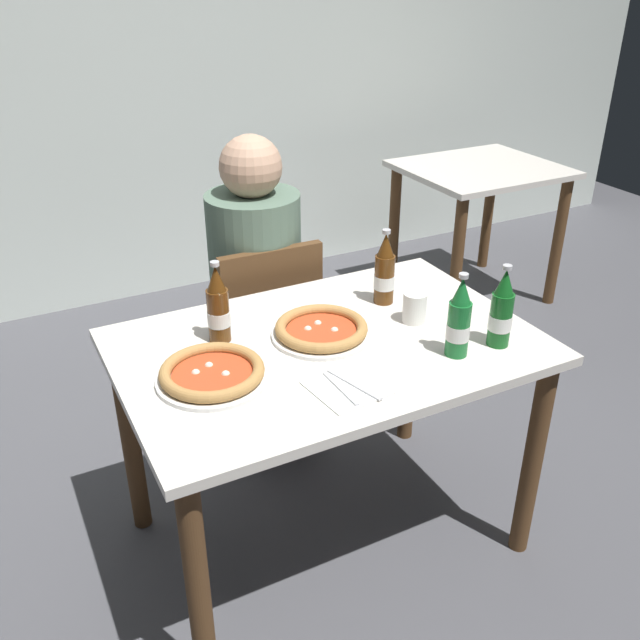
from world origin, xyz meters
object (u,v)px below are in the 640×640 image
Objects in this scene: dining_table_main at (328,376)px; napkin_with_cutlery at (348,387)px; pizza_marinara_far at (323,330)px; chair_behind_table at (263,330)px; beer_bottle_left at (385,272)px; beer_bottle_extra at (459,321)px; paper_cup at (415,307)px; beer_bottle_right at (218,308)px; beer_bottle_center at (501,312)px; dining_table_background at (478,195)px; diner_seated at (257,301)px; pizza_margherita_near at (212,373)px.

napkin_with_cutlery reaches higher than dining_table_main.
chair_behind_table is at bearing 85.83° from pizza_marinara_far.
beer_bottle_left is 0.38m from beer_bottle_extra.
beer_bottle_extra is 0.22m from paper_cup.
dining_table_main is at bearing -30.23° from beer_bottle_right.
beer_bottle_center is (0.38, -0.84, 0.37)m from chair_behind_table.
pizza_marinara_far is (-0.04, -0.57, 0.29)m from chair_behind_table.
beer_bottle_center and beer_bottle_right have the same top height.
beer_bottle_extra reaches higher than dining_table_background.
diner_seated is 0.65m from pizza_marinara_far.
dining_table_background is (1.60, 1.29, -0.04)m from dining_table_main.
beer_bottle_extra is at bearing -42.95° from pizza_marinara_far.
dining_table_background is at bearing 31.01° from beer_bottle_right.
chair_behind_table reaches higher than dining_table_background.
pizza_marinara_far is (-0.04, -0.62, 0.19)m from diner_seated.
pizza_marinara_far is at bearing 170.68° from paper_cup.
napkin_with_cutlery is (0.30, -0.20, -0.02)m from pizza_margherita_near.
beer_bottle_left is 0.55m from beer_bottle_right.
beer_bottle_left is (0.28, 0.11, 0.08)m from pizza_marinara_far.
beer_bottle_right is at bearing -122.41° from diner_seated.
chair_behind_table is at bearing 54.94° from beer_bottle_right.
pizza_margherita_near is at bearing -174.13° from dining_table_main.
pizza_margherita_near is at bearing -115.53° from beer_bottle_right.
chair_behind_table reaches higher than dining_table_main.
pizza_margherita_near is (-0.41, -0.65, 0.29)m from chair_behind_table.
beer_bottle_center is 0.80m from beer_bottle_right.
pizza_marinara_far is 0.31m from beer_bottle_right.
diner_seated is 1.51× the size of dining_table_background.
beer_bottle_right reaches higher than dining_table_main.
pizza_margherita_near and pizza_marinara_far have the same top height.
diner_seated is 0.92m from napkin_with_cutlery.
beer_bottle_extra is at bearing -91.51° from paper_cup.
dining_table_main is 0.66m from diner_seated.
dining_table_main is at bearing 87.22° from chair_behind_table.
chair_behind_table is at bearing 106.27° from beer_bottle_extra.
pizza_marinara_far reaches higher than dining_table_background.
pizza_margherita_near is at bearing -163.68° from beer_bottle_left.
dining_table_main is 4.86× the size of beer_bottle_left.
dining_table_background is at bearing 37.86° from pizza_marinara_far.
pizza_margherita_near is (-0.41, -0.70, 0.19)m from diner_seated.
beer_bottle_left is at bearing 28.26° from dining_table_main.
pizza_marinara_far is at bearing 12.13° from pizza_margherita_near.
paper_cup is (0.25, -0.67, 0.21)m from diner_seated.
diner_seated reaches higher than beer_bottle_left.
beer_bottle_right is (-0.27, 0.16, 0.22)m from dining_table_main.
beer_bottle_center is 1.00× the size of beer_bottle_extra.
dining_table_main is 1.50× the size of dining_table_background.
dining_table_main is 1.41× the size of chair_behind_table.
beer_bottle_center is at bearing -32.84° from pizza_marinara_far.
pizza_marinara_far is 0.30m from paper_cup.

